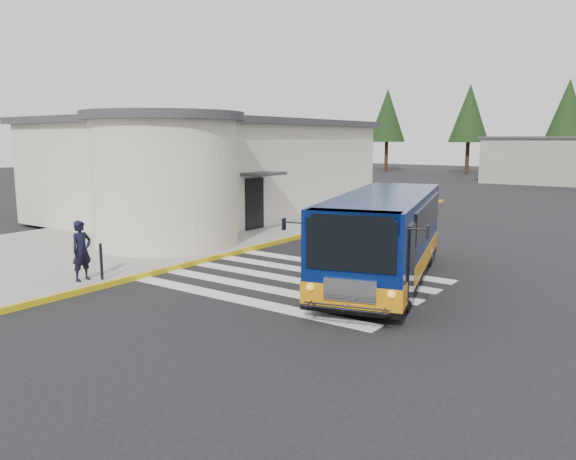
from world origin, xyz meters
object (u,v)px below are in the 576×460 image
Objects in this scene: transit_bus at (384,240)px; pedestrian_a at (82,251)px; pedestrian_b at (116,226)px; bollard at (101,262)px.

transit_bus is 5.42× the size of pedestrian_a.
transit_bus is at bearing 66.81° from pedestrian_b.
pedestrian_b is at bearing 177.60° from transit_bus.
pedestrian_a is at bearing -134.56° from bollard.
bollard is at bearing -157.11° from transit_bus.
bollard is at bearing -47.51° from pedestrian_a.
pedestrian_a is at bearing -156.72° from transit_bus.
pedestrian_b is (-2.55, 3.11, 0.06)m from pedestrian_a.
pedestrian_b is at bearing 136.45° from bollard.
pedestrian_a is (-6.48, -5.28, -0.20)m from transit_bus.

